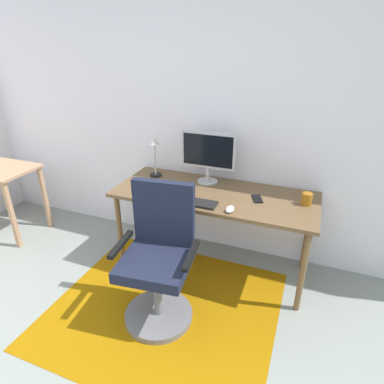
% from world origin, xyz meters
% --- Properties ---
extents(wall_back, '(6.00, 0.10, 2.60)m').
position_xyz_m(wall_back, '(0.00, 2.20, 1.30)').
color(wall_back, white).
rests_on(wall_back, ground).
extents(area_rug, '(1.67, 1.48, 0.01)m').
position_xyz_m(area_rug, '(-0.05, 1.15, 0.00)').
color(area_rug, '#905B05').
rests_on(area_rug, ground).
extents(desk, '(1.67, 0.68, 0.73)m').
position_xyz_m(desk, '(0.13, 1.79, 0.67)').
color(desk, brown).
rests_on(desk, ground).
extents(monitor, '(0.48, 0.18, 0.45)m').
position_xyz_m(monitor, '(0.00, 1.99, 1.01)').
color(monitor, '#B2B2B7').
rests_on(monitor, desk).
extents(keyboard, '(0.43, 0.13, 0.02)m').
position_xyz_m(keyboard, '(-0.00, 1.56, 0.74)').
color(keyboard, black).
rests_on(keyboard, desk).
extents(computer_mouse, '(0.06, 0.10, 0.03)m').
position_xyz_m(computer_mouse, '(0.33, 1.53, 0.75)').
color(computer_mouse, white).
rests_on(computer_mouse, desk).
extents(coffee_cup, '(0.08, 0.08, 0.09)m').
position_xyz_m(coffee_cup, '(0.85, 1.85, 0.78)').
color(coffee_cup, '#965913').
rests_on(coffee_cup, desk).
extents(cell_phone, '(0.11, 0.16, 0.01)m').
position_xyz_m(cell_phone, '(0.48, 1.80, 0.74)').
color(cell_phone, black).
rests_on(cell_phone, desk).
extents(desk_lamp, '(0.11, 0.11, 0.36)m').
position_xyz_m(desk_lamp, '(-0.50, 1.95, 0.97)').
color(desk_lamp, black).
rests_on(desk_lamp, desk).
extents(office_chair, '(0.57, 0.51, 1.02)m').
position_xyz_m(office_chair, '(-0.05, 1.11, 0.44)').
color(office_chair, slate).
rests_on(office_chair, ground).
extents(side_table, '(0.68, 0.50, 0.73)m').
position_xyz_m(side_table, '(-2.06, 1.58, 0.59)').
color(side_table, tan).
rests_on(side_table, ground).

